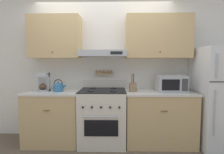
{
  "coord_description": "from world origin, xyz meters",
  "views": [
    {
      "loc": [
        0.22,
        -2.62,
        1.38
      ],
      "look_at": [
        0.16,
        0.28,
        1.15
      ],
      "focal_mm": 28.0,
      "sensor_mm": 36.0,
      "label": 1
    }
  ],
  "objects": [
    {
      "name": "microwave",
      "position": [
        1.15,
        0.33,
        1.03
      ],
      "size": [
        0.47,
        0.37,
        0.27
      ],
      "color": "#ADAFB5",
      "rests_on": "counter_right"
    },
    {
      "name": "ground_plane",
      "position": [
        0.0,
        0.0,
        0.0
      ],
      "size": [
        16.0,
        16.0,
        0.0
      ],
      "primitive_type": "plane",
      "color": "brown"
    },
    {
      "name": "utensil_crock",
      "position": [
        0.51,
        0.32,
        0.98
      ],
      "size": [
        0.13,
        0.13,
        0.31
      ],
      "color": "#8E7051",
      "rests_on": "counter_right"
    },
    {
      "name": "refrigerator",
      "position": [
        1.94,
        0.29,
        0.82
      ],
      "size": [
        0.73,
        0.77,
        1.63
      ],
      "color": "white",
      "rests_on": "ground_plane"
    },
    {
      "name": "coffee_maker",
      "position": [
        -1.02,
        0.34,
        1.06
      ],
      "size": [
        0.19,
        0.2,
        0.32
      ],
      "color": "#ADAFB5",
      "rests_on": "counter_left"
    },
    {
      "name": "counter_right",
      "position": [
        0.96,
        0.34,
        0.45
      ],
      "size": [
        1.15,
        0.68,
        0.9
      ],
      "color": "tan",
      "rests_on": "ground_plane"
    },
    {
      "name": "stove_range",
      "position": [
        0.0,
        0.32,
        0.47
      ],
      "size": [
        0.77,
        0.71,
        1.05
      ],
      "color": "beige",
      "rests_on": "ground_plane"
    },
    {
      "name": "tea_kettle",
      "position": [
        -0.75,
        0.32,
        0.98
      ],
      "size": [
        0.22,
        0.17,
        0.21
      ],
      "color": "teal",
      "rests_on": "counter_left"
    },
    {
      "name": "wall_back",
      "position": [
        0.05,
        0.64,
        1.45
      ],
      "size": [
        5.2,
        0.46,
        2.55
      ],
      "color": "silver",
      "rests_on": "ground_plane"
    },
    {
      "name": "counter_left",
      "position": [
        -0.85,
        0.34,
        0.45
      ],
      "size": [
        0.92,
        0.68,
        0.9
      ],
      "color": "tan",
      "rests_on": "ground_plane"
    }
  ]
}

